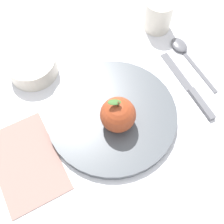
# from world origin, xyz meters

# --- Properties ---
(ground_plane) EXTENTS (2.40, 2.40, 0.00)m
(ground_plane) POSITION_xyz_m (0.00, 0.00, 0.00)
(ground_plane) COLOR silver
(dinner_plate) EXTENTS (0.27, 0.27, 0.02)m
(dinner_plate) POSITION_xyz_m (0.01, 0.03, 0.01)
(dinner_plate) COLOR #4C5156
(dinner_plate) RESTS_ON ground_plane
(apple) EXTENTS (0.07, 0.07, 0.08)m
(apple) POSITION_xyz_m (-0.01, 0.05, 0.05)
(apple) COLOR #9E3D1E
(apple) RESTS_ON dinner_plate
(side_bowl) EXTENTS (0.11, 0.11, 0.04)m
(side_bowl) POSITION_xyz_m (0.21, -0.03, 0.03)
(side_bowl) COLOR silver
(side_bowl) RESTS_ON ground_plane
(cup) EXTENTS (0.07, 0.07, 0.08)m
(cup) POSITION_xyz_m (-0.02, -0.25, 0.04)
(cup) COLOR silver
(cup) RESTS_ON ground_plane
(knife) EXTENTS (0.15, 0.15, 0.01)m
(knife) POSITION_xyz_m (-0.14, -0.08, 0.00)
(knife) COLOR #59595E
(knife) RESTS_ON ground_plane
(spoon) EXTENTS (0.14, 0.14, 0.01)m
(spoon) POSITION_xyz_m (-0.10, -0.19, 0.01)
(spoon) COLOR #59595E
(spoon) RESTS_ON ground_plane
(linen_napkin) EXTENTS (0.21, 0.21, 0.00)m
(linen_napkin) POSITION_xyz_m (0.14, 0.17, 0.00)
(linen_napkin) COLOR gray
(linen_napkin) RESTS_ON ground_plane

